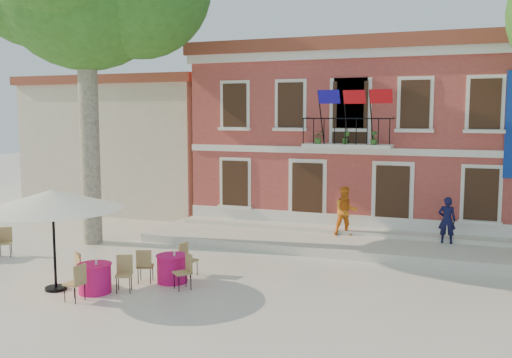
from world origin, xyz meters
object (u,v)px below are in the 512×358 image
object	(u,v)px
patio_umbrella	(52,200)
pedestrian_orange	(346,211)
pedestrian_navy	(447,220)
cafe_table_0	(95,277)
cafe_table_1	(172,267)

from	to	relation	value
patio_umbrella	pedestrian_orange	world-z (taller)	patio_umbrella
pedestrian_navy	pedestrian_orange	world-z (taller)	pedestrian_orange
patio_umbrella	pedestrian_navy	xyz separation A→B (m)	(9.56, 8.08, -1.33)
pedestrian_orange	cafe_table_0	world-z (taller)	pedestrian_orange
pedestrian_navy	cafe_table_1	xyz separation A→B (m)	(-6.98, -6.38, -0.67)
patio_umbrella	pedestrian_orange	size ratio (longest dim) A/B	2.04
patio_umbrella	pedestrian_orange	bearing A→B (deg)	53.00
pedestrian_navy	pedestrian_orange	xyz separation A→B (m)	(-3.46, 0.01, 0.09)
cafe_table_0	cafe_table_1	world-z (taller)	same
patio_umbrella	pedestrian_orange	distance (m)	10.21
patio_umbrella	cafe_table_0	distance (m)	2.30
patio_umbrella	pedestrian_navy	bearing A→B (deg)	40.22
patio_umbrella	cafe_table_1	distance (m)	3.67
patio_umbrella	cafe_table_1	bearing A→B (deg)	33.53
patio_umbrella	cafe_table_1	world-z (taller)	patio_umbrella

